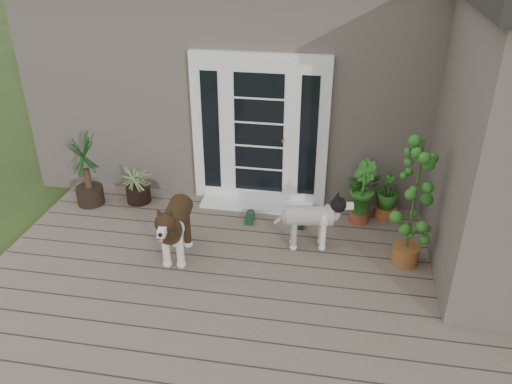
# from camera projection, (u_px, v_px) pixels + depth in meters

# --- Properties ---
(deck) EXTENTS (6.20, 4.60, 0.12)m
(deck) POSITION_uv_depth(u_px,v_px,m) (244.00, 300.00, 5.78)
(deck) COLOR #6B5B4C
(deck) RESTS_ON ground
(house_main) EXTENTS (7.40, 4.00, 3.10)m
(house_main) POSITION_uv_depth(u_px,v_px,m) (291.00, 68.00, 8.76)
(house_main) COLOR #665E54
(house_main) RESTS_ON ground
(door_unit) EXTENTS (1.90, 0.14, 2.15)m
(door_unit) POSITION_uv_depth(u_px,v_px,m) (259.00, 131.00, 7.18)
(door_unit) COLOR white
(door_unit) RESTS_ON deck
(door_step) EXTENTS (1.60, 0.40, 0.05)m
(door_step) POSITION_uv_depth(u_px,v_px,m) (257.00, 204.00, 7.50)
(door_step) COLOR white
(door_step) RESTS_ON deck
(brindle_dog) EXTENTS (0.48, 0.97, 0.79)m
(brindle_dog) POSITION_uv_depth(u_px,v_px,m) (176.00, 229.00, 6.23)
(brindle_dog) COLOR #372614
(brindle_dog) RESTS_ON deck
(white_dog) EXTENTS (0.82, 0.45, 0.65)m
(white_dog) POSITION_uv_depth(u_px,v_px,m) (309.00, 224.00, 6.45)
(white_dog) COLOR silver
(white_dog) RESTS_ON deck
(spider_plant) EXTENTS (0.68, 0.68, 0.62)m
(spider_plant) POSITION_uv_depth(u_px,v_px,m) (137.00, 182.00, 7.49)
(spider_plant) COLOR #76935B
(spider_plant) RESTS_ON deck
(yucca) EXTENTS (0.80, 0.80, 1.05)m
(yucca) POSITION_uv_depth(u_px,v_px,m) (86.00, 171.00, 7.34)
(yucca) COLOR black
(yucca) RESTS_ON deck
(herb_a) EXTENTS (0.62, 0.62, 0.60)m
(herb_a) POSITION_uv_depth(u_px,v_px,m) (361.00, 196.00, 7.15)
(herb_a) COLOR #154C18
(herb_a) RESTS_ON deck
(herb_b) EXTENTS (0.53, 0.53, 0.66)m
(herb_b) POSITION_uv_depth(u_px,v_px,m) (361.00, 200.00, 6.99)
(herb_b) COLOR #2B611B
(herb_b) RESTS_ON deck
(herb_c) EXTENTS (0.37, 0.37, 0.55)m
(herb_c) POSITION_uv_depth(u_px,v_px,m) (387.00, 199.00, 7.11)
(herb_c) COLOR #1D5D1A
(herb_c) RESTS_ON deck
(sapling) EXTENTS (0.51, 0.51, 1.68)m
(sapling) POSITION_uv_depth(u_px,v_px,m) (414.00, 202.00, 5.90)
(sapling) COLOR #18571B
(sapling) RESTS_ON deck
(clog_left) EXTENTS (0.17, 0.33, 0.10)m
(clog_left) POSITION_uv_depth(u_px,v_px,m) (250.00, 217.00, 7.14)
(clog_left) COLOR #15351F
(clog_left) RESTS_ON deck
(clog_right) EXTENTS (0.18, 0.34, 0.10)m
(clog_right) POSITION_uv_depth(u_px,v_px,m) (300.00, 221.00, 7.04)
(clog_right) COLOR black
(clog_right) RESTS_ON deck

